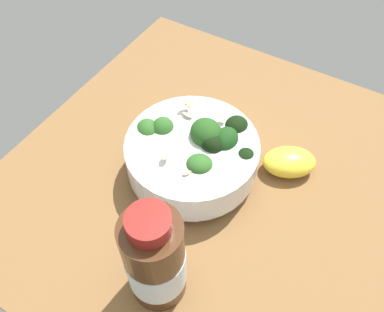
# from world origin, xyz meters

# --- Properties ---
(ground_plane) EXTENTS (0.62, 0.62, 0.04)m
(ground_plane) POSITION_xyz_m (0.00, 0.00, -0.02)
(ground_plane) COLOR brown
(bowl_of_broccoli) EXTENTS (0.19, 0.19, 0.10)m
(bowl_of_broccoli) POSITION_xyz_m (0.04, 0.01, 0.05)
(bowl_of_broccoli) COLOR white
(bowl_of_broccoli) RESTS_ON ground_plane
(lemon_wedge) EXTENTS (0.10, 0.09, 0.04)m
(lemon_wedge) POSITION_xyz_m (-0.09, -0.06, 0.02)
(lemon_wedge) COLOR yellow
(lemon_wedge) RESTS_ON ground_plane
(bottle_tall) EXTENTS (0.07, 0.07, 0.17)m
(bottle_tall) POSITION_xyz_m (-0.02, 0.19, 0.07)
(bottle_tall) COLOR #472814
(bottle_tall) RESTS_ON ground_plane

